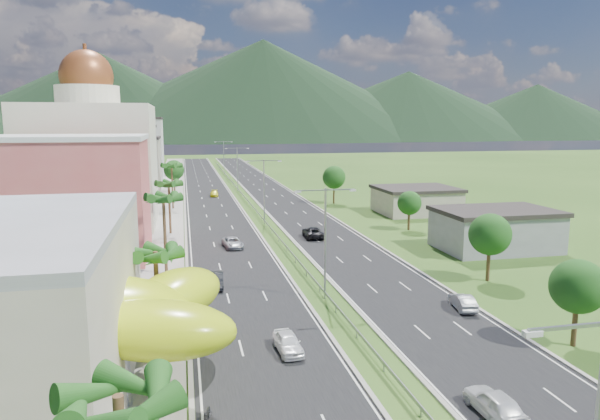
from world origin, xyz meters
TOP-DOWN VIEW (x-y plane):
  - ground at (0.00, 0.00)m, footprint 500.00×500.00m
  - road_left at (-7.50, 90.00)m, footprint 11.00×260.00m
  - road_right at (7.50, 90.00)m, footprint 11.00×260.00m
  - sidewalk_left at (-17.00, 90.00)m, footprint 7.00×260.00m
  - median_guardrail at (0.00, 71.99)m, footprint 0.10×216.06m
  - streetlight_median_b at (0.00, 10.00)m, footprint 6.04×0.25m
  - streetlight_median_c at (0.00, 50.00)m, footprint 6.04×0.25m
  - streetlight_median_d at (0.00, 95.00)m, footprint 6.04×0.25m
  - streetlight_median_e at (0.00, 140.00)m, footprint 6.04×0.25m
  - lime_canopy at (-20.00, -4.00)m, footprint 18.00×15.00m
  - pink_shophouse at (-28.00, 32.00)m, footprint 20.00×15.00m
  - domed_building at (-28.00, 55.00)m, footprint 20.00×20.00m
  - midrise_grey at (-27.00, 80.00)m, footprint 16.00×15.00m
  - midrise_beige at (-27.00, 102.00)m, footprint 16.00×15.00m
  - midrise_white at (-27.00, 125.00)m, footprint 16.00×15.00m
  - shed_near at (28.00, 25.00)m, footprint 15.00×10.00m
  - shed_far at (30.00, 55.00)m, footprint 14.00×12.00m
  - palm_tree_a at (-15.50, -22.00)m, footprint 3.60×3.60m
  - palm_tree_b at (-15.50, 2.00)m, footprint 3.60×3.60m
  - palm_tree_c at (-15.50, 22.00)m, footprint 3.60×3.60m
  - palm_tree_d at (-15.50, 45.00)m, footprint 3.60×3.60m
  - palm_tree_e at (-15.50, 70.00)m, footprint 3.60×3.60m
  - leafy_tree_lfar at (-15.50, 95.00)m, footprint 4.90×4.90m
  - leafy_tree_ra at (16.00, -5.00)m, footprint 4.20×4.20m
  - leafy_tree_rb at (19.00, 12.00)m, footprint 4.55×4.55m
  - leafy_tree_rc at (22.00, 40.00)m, footprint 3.85×3.85m
  - leafy_tree_rd at (18.00, 70.00)m, footprint 4.90×4.90m
  - mountain_ridge at (60.00, 450.00)m, footprint 860.00×140.00m
  - car_white_near_left at (-5.93, -1.42)m, footprint 1.97×4.36m
  - car_dark_left at (-10.25, 15.93)m, footprint 1.83×4.54m
  - car_silver_mid_left at (-6.90, 33.58)m, footprint 2.91×5.25m
  - car_yellow_far_left at (-6.38, 86.27)m, footprint 2.18×4.70m
  - car_white_near_right at (4.28, -12.84)m, footprint 2.02×4.77m
  - car_silver_right at (11.72, 4.32)m, footprint 2.18×4.47m
  - car_dark_far_right at (5.47, 37.51)m, footprint 2.98×5.85m
  - motorcycle at (-12.30, -9.98)m, footprint 0.89×1.99m

SIDE VIEW (x-z plane):
  - ground at x=0.00m, z-range 0.00..0.00m
  - mountain_ridge at x=60.00m, z-range -45.00..45.00m
  - road_left at x=-7.50m, z-range 0.00..0.04m
  - road_right at x=7.50m, z-range 0.00..0.04m
  - sidewalk_left at x=-17.00m, z-range 0.00..0.12m
  - median_guardrail at x=0.00m, z-range 0.24..1.00m
  - motorcycle at x=-12.30m, z-range 0.04..1.27m
  - car_yellow_far_left at x=-6.38m, z-range 0.04..1.37m
  - car_silver_mid_left at x=-6.90m, z-range 0.04..1.43m
  - car_silver_right at x=11.72m, z-range 0.04..1.45m
  - car_white_near_left at x=-5.93m, z-range 0.04..1.49m
  - car_dark_left at x=-10.25m, z-range 0.04..1.51m
  - car_dark_far_right at x=5.47m, z-range 0.04..1.62m
  - car_white_near_right at x=4.28m, z-range 0.04..1.65m
  - shed_far at x=30.00m, z-range 0.00..4.40m
  - shed_near at x=28.00m, z-range 0.00..5.00m
  - leafy_tree_rc at x=22.00m, z-range 1.21..7.54m
  - leafy_tree_ra at x=16.00m, z-range 1.33..8.23m
  - lime_canopy at x=-20.00m, z-range 1.29..8.69m
  - leafy_tree_rb at x=19.00m, z-range 1.44..8.92m
  - leafy_tree_lfar at x=-15.50m, z-range 1.55..9.60m
  - leafy_tree_rd at x=18.00m, z-range 1.55..9.60m
  - midrise_beige at x=-27.00m, z-range 0.00..13.00m
  - streetlight_median_b at x=0.00m, z-range 1.25..12.25m
  - streetlight_median_c at x=0.00m, z-range 1.25..12.25m
  - streetlight_median_d at x=0.00m, z-range 1.25..12.25m
  - streetlight_median_e at x=0.00m, z-range 1.25..12.25m
  - palm_tree_b at x=-15.50m, z-range 3.01..11.11m
  - pink_shophouse at x=-28.00m, z-range 0.00..15.00m
  - palm_tree_d at x=-15.50m, z-range 3.24..11.84m
  - midrise_grey at x=-27.00m, z-range 0.00..16.00m
  - palm_tree_a at x=-15.50m, z-range 3.47..12.57m
  - palm_tree_e at x=-15.50m, z-range 3.61..13.01m
  - palm_tree_c at x=-15.50m, z-range 3.70..13.30m
  - midrise_white at x=-27.00m, z-range 0.00..18.00m
  - domed_building at x=-28.00m, z-range -3.00..25.70m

